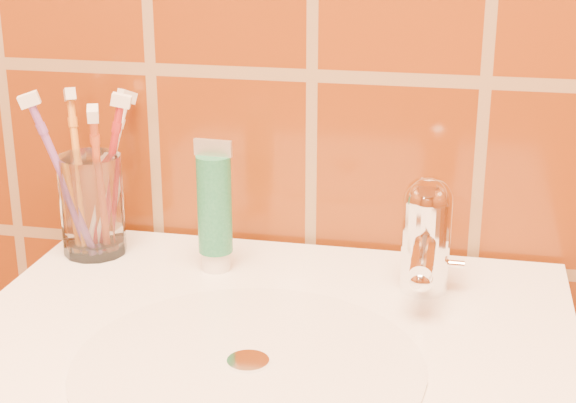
# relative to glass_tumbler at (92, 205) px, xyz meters

# --- Properties ---
(glass_tumbler) EXTENTS (0.08, 0.08, 0.11)m
(glass_tumbler) POSITION_rel_glass_tumbler_xyz_m (0.00, 0.00, 0.00)
(glass_tumbler) COLOR white
(glass_tumbler) RESTS_ON pedestal_sink
(toothpaste_tube) EXTENTS (0.04, 0.04, 0.14)m
(toothpaste_tube) POSITION_rel_glass_tumbler_xyz_m (0.14, -0.02, 0.01)
(toothpaste_tube) COLOR white
(toothpaste_tube) RESTS_ON pedestal_sink
(faucet) EXTENTS (0.05, 0.11, 0.12)m
(faucet) POSITION_rel_glass_tumbler_xyz_m (0.36, -0.03, 0.01)
(faucet) COLOR white
(faucet) RESTS_ON pedestal_sink
(toothbrush_0) EXTENTS (0.09, 0.08, 0.19)m
(toothbrush_0) POSITION_rel_glass_tumbler_xyz_m (0.02, 0.01, 0.03)
(toothbrush_0) COLOR #AB2428
(toothbrush_0) RESTS_ON glass_tumbler
(toothbrush_1) EXTENTS (0.12, 0.11, 0.20)m
(toothbrush_1) POSITION_rel_glass_tumbler_xyz_m (-0.02, -0.02, 0.04)
(toothbrush_1) COLOR #844EA7
(toothbrush_1) RESTS_ON glass_tumbler
(toothbrush_2) EXTENTS (0.11, 0.15, 0.20)m
(toothbrush_2) POSITION_rel_glass_tumbler_xyz_m (0.01, 0.03, 0.03)
(toothbrush_2) COLOR white
(toothbrush_2) RESTS_ON glass_tumbler
(toothbrush_3) EXTENTS (0.07, 0.10, 0.19)m
(toothbrush_3) POSITION_rel_glass_tumbler_xyz_m (0.01, -0.01, 0.03)
(toothbrush_3) COLOR #C34F22
(toothbrush_3) RESTS_ON glass_tumbler
(toothbrush_4) EXTENTS (0.10, 0.13, 0.19)m
(toothbrush_4) POSITION_rel_glass_tumbler_xyz_m (-0.02, 0.02, 0.03)
(toothbrush_4) COLOR orange
(toothbrush_4) RESTS_ON glass_tumbler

